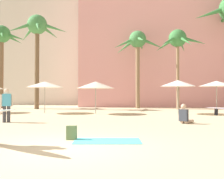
% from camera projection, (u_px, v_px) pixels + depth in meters
% --- Properties ---
extents(ground, '(120.00, 120.00, 0.00)m').
position_uv_depth(ground, '(63.00, 148.00, 6.82)').
color(ground, '#C6B28C').
extents(hotel_pink, '(21.93, 9.09, 18.72)m').
position_uv_depth(hotel_pink, '(171.00, 31.00, 33.67)').
color(hotel_pink, pink).
rests_on(hotel_pink, ground).
extents(hotel_tower_gray, '(17.08, 10.83, 32.08)m').
position_uv_depth(hotel_tower_gray, '(70.00, 1.00, 41.91)').
color(hotel_tower_gray, beige).
rests_on(hotel_tower_gray, ground).
extents(palm_tree_far_left, '(5.16, 4.70, 8.62)m').
position_uv_depth(palm_tree_far_left, '(2.00, 40.00, 27.94)').
color(palm_tree_far_left, brown).
rests_on(palm_tree_far_left, ground).
extents(palm_tree_left, '(5.30, 5.62, 7.93)m').
position_uv_depth(palm_tree_left, '(137.00, 45.00, 27.42)').
color(palm_tree_left, '#896B4C').
rests_on(palm_tree_left, ground).
extents(palm_tree_center, '(5.27, 5.39, 9.13)m').
position_uv_depth(palm_tree_center, '(37.00, 32.00, 25.95)').
color(palm_tree_center, brown).
rests_on(palm_tree_center, ground).
extents(palm_tree_right, '(4.64, 4.79, 7.61)m').
position_uv_depth(palm_tree_right, '(178.00, 42.00, 25.50)').
color(palm_tree_right, '#896B4C').
rests_on(palm_tree_right, ground).
extents(cafe_umbrella_1, '(2.50, 2.50, 2.41)m').
position_uv_depth(cafe_umbrella_1, '(178.00, 83.00, 19.11)').
color(cafe_umbrella_1, gray).
rests_on(cafe_umbrella_1, ground).
extents(cafe_umbrella_3, '(2.73, 2.73, 2.32)m').
position_uv_depth(cafe_umbrella_3, '(96.00, 85.00, 19.13)').
color(cafe_umbrella_3, gray).
rests_on(cafe_umbrella_3, ground).
extents(cafe_umbrella_4, '(2.46, 2.46, 2.34)m').
position_uv_depth(cafe_umbrella_4, '(217.00, 84.00, 18.86)').
color(cafe_umbrella_4, gray).
rests_on(cafe_umbrella_4, ground).
extents(cafe_umbrella_6, '(2.73, 2.73, 2.35)m').
position_uv_depth(cafe_umbrella_6, '(45.00, 84.00, 19.96)').
color(cafe_umbrella_6, gray).
rests_on(cafe_umbrella_6, ground).
extents(beach_towel, '(2.00, 1.15, 0.01)m').
position_uv_depth(beach_towel, '(107.00, 141.00, 7.77)').
color(beach_towel, '#4CC6D6').
rests_on(beach_towel, ground).
extents(backpack, '(0.30, 0.25, 0.42)m').
position_uv_depth(backpack, '(72.00, 133.00, 8.05)').
color(backpack, '#597447').
rests_on(backpack, ground).
extents(person_mid_left, '(0.58, 0.37, 1.67)m').
position_uv_depth(person_mid_left, '(7.00, 104.00, 13.17)').
color(person_mid_left, '#3D3D42').
rests_on(person_mid_left, ground).
extents(person_near_right, '(0.83, 0.94, 0.93)m').
position_uv_depth(person_near_right, '(185.00, 116.00, 12.67)').
color(person_near_right, '#D1A889').
rests_on(person_near_right, ground).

